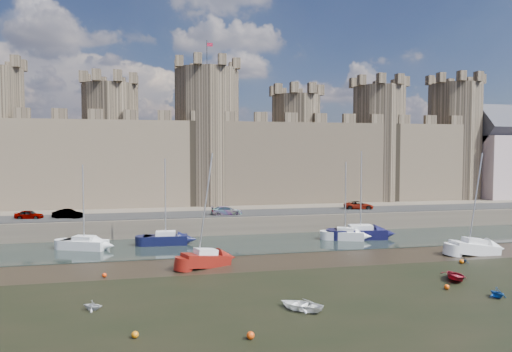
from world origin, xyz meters
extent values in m
plane|color=black|center=(0.00, 0.00, 0.00)|extent=(160.00, 160.00, 0.00)
cube|color=black|center=(0.00, -6.00, 0.01)|extent=(70.00, 34.00, 0.01)
cube|color=black|center=(0.00, 24.00, 0.04)|extent=(160.00, 12.00, 0.08)
cube|color=#4C443A|center=(0.00, 60.00, 1.25)|extent=(160.00, 60.00, 2.50)
cube|color=black|center=(0.00, 34.00, 2.55)|extent=(160.00, 7.00, 0.10)
cube|color=#42382B|center=(0.00, 48.00, 9.50)|extent=(100.00, 9.00, 14.00)
cylinder|color=#42382B|center=(-14.00, 48.00, 12.50)|extent=(9.00, 9.00, 20.00)
cylinder|color=#42382B|center=(2.00, 48.00, 14.00)|extent=(11.00, 11.00, 23.00)
cylinder|color=black|center=(2.00, 48.00, 28.00)|extent=(0.10, 0.10, 5.00)
cube|color=maroon|center=(2.50, 48.00, 29.80)|extent=(1.00, 0.03, 0.60)
cylinder|color=#42382B|center=(18.00, 48.00, 12.00)|extent=(9.00, 9.00, 19.00)
cylinder|color=#42382B|center=(34.00, 48.00, 13.00)|extent=(10.00, 10.00, 21.00)
cylinder|color=#42382B|center=(50.00, 48.00, 13.50)|extent=(10.00, 10.00, 22.00)
cube|color=#BFA3A4|center=(58.00, 46.00, 8.50)|extent=(8.50, 9.00, 12.00)
cube|color=#38383F|center=(58.00, 46.00, 16.10)|extent=(8.50, 9.05, 9.05)
imported|color=gray|center=(-23.18, 34.16, 3.10)|extent=(3.74, 2.00, 1.21)
imported|color=gray|center=(-18.24, 33.66, 3.14)|extent=(4.10, 2.32, 1.28)
imported|color=gray|center=(3.06, 32.55, 3.14)|extent=(4.46, 1.99, 1.27)
imported|color=gray|center=(24.10, 34.69, 3.13)|extent=(4.85, 2.94, 1.26)
cube|color=silver|center=(-14.85, 24.70, 0.62)|extent=(5.67, 3.95, 1.08)
cube|color=silver|center=(-14.85, 24.70, 1.40)|extent=(2.73, 2.24, 0.49)
cylinder|color=silver|center=(-14.85, 24.70, 5.56)|extent=(0.14, 0.14, 8.81)
cube|color=black|center=(-5.51, 25.42, 0.65)|extent=(5.38, 2.40, 1.15)
cube|color=silver|center=(-5.51, 25.42, 1.49)|extent=(2.43, 1.59, 0.52)
cylinder|color=silver|center=(-5.51, 25.42, 5.92)|extent=(0.14, 0.14, 9.39)
cube|color=silver|center=(17.23, 23.75, 0.63)|extent=(5.00, 3.43, 1.10)
cube|color=silver|center=(17.23, 23.75, 1.42)|extent=(2.40, 1.95, 0.50)
cylinder|color=silver|center=(17.23, 23.75, 5.66)|extent=(0.14, 0.14, 8.96)
cube|color=black|center=(19.49, 24.03, 0.70)|extent=(6.84, 3.47, 1.25)
cube|color=silver|center=(19.49, 24.03, 1.61)|extent=(3.13, 2.18, 0.57)
cylinder|color=silver|center=(19.49, 24.03, 6.43)|extent=(0.14, 0.14, 10.21)
cube|color=maroon|center=(-1.74, 13.96, 0.62)|extent=(5.21, 3.69, 1.24)
cube|color=silver|center=(-1.74, 13.96, 1.52)|extent=(2.51, 2.08, 0.56)
cylinder|color=silver|center=(-1.74, 13.96, 6.30)|extent=(0.14, 0.14, 10.12)
cube|color=white|center=(28.14, 13.22, 0.62)|extent=(5.34, 2.24, 1.24)
cube|color=silver|center=(28.14, 13.22, 1.52)|extent=(2.39, 1.52, 0.56)
cylinder|color=silver|center=(28.14, 13.22, 6.30)|extent=(0.14, 0.14, 10.13)
imported|color=white|center=(3.74, 0.10, 0.34)|extent=(3.97, 4.03, 0.68)
imported|color=silver|center=(-10.97, 3.09, 0.36)|extent=(1.57, 1.42, 0.72)
imported|color=maroon|center=(19.40, 4.34, 0.33)|extent=(3.53, 3.89, 0.66)
imported|color=#154996|center=(19.61, -0.52, 0.41)|extent=(1.40, 1.60, 0.82)
imported|color=#0D1A32|center=(24.40, 9.92, 0.29)|extent=(1.42, 1.35, 0.58)
sphere|color=red|center=(-11.18, 12.00, 0.21)|extent=(0.41, 0.41, 0.41)
sphere|color=#D63E09|center=(-0.84, -4.27, 0.24)|extent=(0.49, 0.49, 0.49)
sphere|color=orange|center=(23.98, 9.74, 0.23)|extent=(0.46, 0.46, 0.46)
sphere|color=orange|center=(-7.74, -2.62, 0.22)|extent=(0.44, 0.44, 0.44)
sphere|color=#F04D0A|center=(17.07, 2.21, 0.22)|extent=(0.43, 0.43, 0.43)
camera|label=1|loc=(-6.16, -30.95, 11.40)|focal=32.00mm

